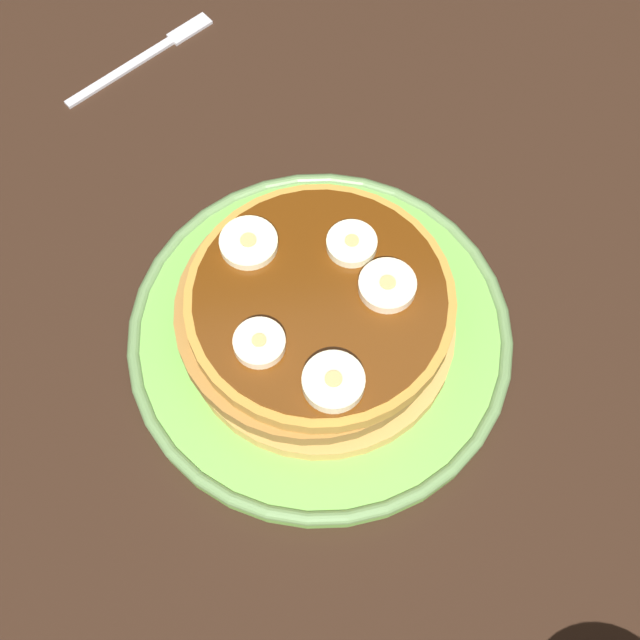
{
  "coord_description": "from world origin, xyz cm",
  "views": [
    {
      "loc": [
        3.1,
        23.09,
        50.76
      ],
      "look_at": [
        0.0,
        0.0,
        2.96
      ],
      "focal_mm": 49.3,
      "sensor_mm": 36.0,
      "label": 1
    }
  ],
  "objects": [
    {
      "name": "ground_plane",
      "position": [
        0.0,
        0.0,
        -1.5
      ],
      "size": [
        140.0,
        140.0,
        3.0
      ],
      "primitive_type": "cube",
      "color": "black"
    },
    {
      "name": "plate",
      "position": [
        0.0,
        0.0,
        0.79
      ],
      "size": [
        24.12,
        24.12,
        1.48
      ],
      "color": "#72B74C",
      "rests_on": "ground_plane"
    },
    {
      "name": "pancake_stack",
      "position": [
        0.39,
        -0.02,
        3.6
      ],
      "size": [
        16.72,
        17.37,
        4.84
      ],
      "color": "tan",
      "rests_on": "plate"
    },
    {
      "name": "banana_slice_0",
      "position": [
        -2.29,
        -3.05,
        6.32
      ],
      "size": [
        3.01,
        3.01,
        0.88
      ],
      "color": "#EFEBBB",
      "rests_on": "pancake_stack"
    },
    {
      "name": "banana_slice_1",
      "position": [
        3.75,
        2.62,
        6.33
      ],
      "size": [
        2.95,
        2.95,
        0.91
      ],
      "color": "#FCE4B6",
      "rests_on": "pancake_stack"
    },
    {
      "name": "banana_slice_2",
      "position": [
        -3.89,
        0.4,
        6.34
      ],
      "size": [
        3.36,
        3.36,
        0.93
      ],
      "color": "#F9E1B4",
      "rests_on": "pancake_stack"
    },
    {
      "name": "banana_slice_3",
      "position": [
        -0.2,
        5.48,
        6.38
      ],
      "size": [
        3.47,
        3.47,
        1.01
      ],
      "color": "beige",
      "rests_on": "pancake_stack"
    },
    {
      "name": "banana_slice_4",
      "position": [
        3.71,
        -3.93,
        6.29
      ],
      "size": [
        3.46,
        3.46,
        0.82
      ],
      "color": "#F5EBB6",
      "rests_on": "pancake_stack"
    },
    {
      "name": "fork",
      "position": [
        9.68,
        -25.15,
        0.25
      ],
      "size": [
        11.39,
        7.98,
        0.5
      ],
      "color": "silver",
      "rests_on": "ground_plane"
    }
  ]
}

